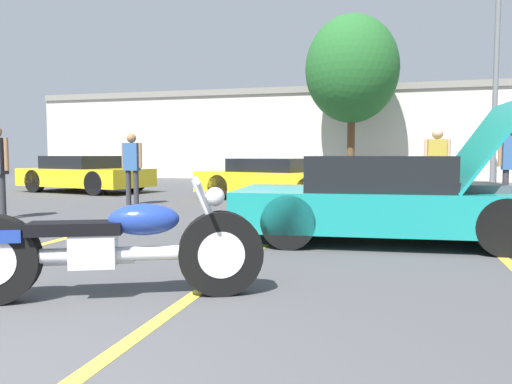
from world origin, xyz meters
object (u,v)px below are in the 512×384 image
at_px(motorcycle, 110,248).
at_px(show_car_hood_open, 388,199).
at_px(light_pole, 498,79).
at_px(parked_car_left_row, 84,174).
at_px(tree_background, 352,69).
at_px(spectator_near_motorcycle, 437,162).
at_px(spectator_far_lot, 132,163).
at_px(spectator_midground, 512,160).
at_px(parked_car_mid_row, 277,179).

distance_m(motorcycle, show_car_hood_open, 4.08).
height_order(light_pole, parked_car_left_row, light_pole).
bearing_deg(motorcycle, tree_background, 64.87).
bearing_deg(show_car_hood_open, parked_car_left_row, 139.07).
xyz_separation_m(light_pole, motorcycle, (-5.77, -15.69, -3.40)).
bearing_deg(spectator_near_motorcycle, spectator_far_lot, -176.99).
height_order(spectator_near_motorcycle, spectator_midground, spectator_midground).
relative_size(tree_background, spectator_midground, 3.87).
bearing_deg(show_car_hood_open, spectator_far_lot, 144.11).
distance_m(motorcycle, parked_car_mid_row, 9.33).
xyz_separation_m(tree_background, show_car_hood_open, (1.61, -14.33, -4.16)).
height_order(motorcycle, parked_car_left_row, parked_car_left_row).
bearing_deg(light_pole, show_car_hood_open, -106.40).
height_order(light_pole, parked_car_mid_row, light_pole).
distance_m(tree_background, motorcycle, 18.31).
bearing_deg(motorcycle, spectator_far_lot, 94.44).
relative_size(light_pole, spectator_midground, 3.83).
relative_size(light_pole, show_car_hood_open, 1.64).
xyz_separation_m(show_car_hood_open, parked_car_mid_row, (-2.86, 5.85, -0.04)).
height_order(light_pole, motorcycle, light_pole).
xyz_separation_m(parked_car_mid_row, spectator_far_lot, (-2.97, -2.33, 0.46)).
bearing_deg(spectator_midground, parked_car_left_row, 167.72).
xyz_separation_m(tree_background, parked_car_mid_row, (-1.25, -8.49, -4.19)).
height_order(tree_background, spectator_near_motorcycle, tree_background).
bearing_deg(tree_background, show_car_hood_open, -83.60).
distance_m(parked_car_mid_row, spectator_near_motorcycle, 4.31).
bearing_deg(parked_car_left_row, spectator_midground, 0.64).
xyz_separation_m(motorcycle, parked_car_left_row, (-7.19, 10.28, 0.14)).
bearing_deg(tree_background, spectator_far_lot, -111.34).
relative_size(light_pole, spectator_near_motorcycle, 4.00).
bearing_deg(motorcycle, parked_car_mid_row, 70.95).
relative_size(tree_background, parked_car_mid_row, 1.51).
relative_size(parked_car_mid_row, spectator_near_motorcycle, 2.67).
xyz_separation_m(motorcycle, parked_car_mid_row, (-0.70, 9.30, 0.11)).
relative_size(tree_background, spectator_near_motorcycle, 4.04).
xyz_separation_m(parked_car_mid_row, spectator_midground, (5.29, -1.59, 0.55)).
bearing_deg(light_pole, parked_car_mid_row, -135.33).
distance_m(light_pole, parked_car_left_row, 14.42).
distance_m(spectator_near_motorcycle, spectator_far_lot, 6.78).
bearing_deg(light_pole, parked_car_left_row, -157.31).
distance_m(light_pole, parked_car_mid_row, 9.67).
height_order(tree_background, spectator_midground, tree_background).
relative_size(parked_car_left_row, spectator_far_lot, 2.69).
relative_size(motorcycle, show_car_hood_open, 0.56).
distance_m(light_pole, show_car_hood_open, 13.17).
bearing_deg(motorcycle, parked_car_left_row, 101.64).
relative_size(tree_background, motorcycle, 2.96).
bearing_deg(parked_car_mid_row, tree_background, 98.40).
bearing_deg(motorcycle, light_pole, 46.48).
xyz_separation_m(tree_background, parked_car_left_row, (-7.75, -7.51, -4.17)).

